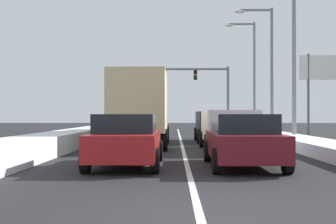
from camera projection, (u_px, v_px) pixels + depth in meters
ground_plane at (182, 146)px, 22.12m from camera, size 120.00×120.00×0.00m
lane_stripe_between_right_lane_and_center_lane at (181, 141)px, 25.95m from camera, size 0.14×42.10×0.01m
snow_bank_right_shoulder at (275, 137)px, 25.88m from camera, size 1.87×42.10×0.47m
snow_bank_left_shoulder at (87, 135)px, 26.02m from camera, size 1.70×42.10×0.73m
sedan_maroon_right_lane_nearest at (243, 140)px, 13.08m from camera, size 2.00×4.50×1.51m
suv_white_right_lane_second at (228, 126)px, 19.22m from camera, size 2.16×4.90×1.67m
suv_black_right_lane_third at (215, 123)px, 25.23m from camera, size 2.16×4.90×1.67m
sedan_red_center_lane_nearest at (126, 140)px, 13.25m from camera, size 2.00×4.50×1.51m
box_truck_center_lane_second at (141, 106)px, 21.23m from camera, size 2.53×7.20×3.36m
sedan_navy_center_lane_third at (150, 126)px, 28.56m from camera, size 2.00×4.50×1.51m
traffic_light_gantry at (190, 82)px, 45.08m from camera, size 10.60×0.47×6.20m
street_lamp_right_near at (287, 46)px, 23.99m from camera, size 2.66×0.36×8.54m
street_lamp_right_mid at (267, 60)px, 31.63m from camera, size 2.66×0.36×8.84m
street_lamp_right_far at (251, 67)px, 39.29m from camera, size 2.66×0.36×9.38m
roadside_sign_right at (324, 76)px, 30.33m from camera, size 3.20×0.16×5.50m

